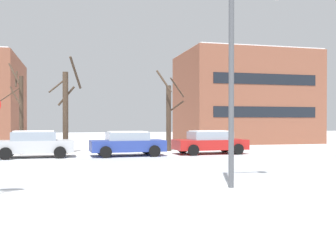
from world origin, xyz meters
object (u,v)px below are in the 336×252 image
at_px(parked_car_silver, 34,144).
at_px(parked_car_red, 210,142).
at_px(street_lamp, 241,62).
at_px(parked_car_blue, 127,143).

height_order(parked_car_silver, parked_car_red, parked_car_silver).
distance_m(street_lamp, parked_car_silver, 13.78).
relative_size(parked_car_blue, parked_car_red, 0.96).
height_order(street_lamp, parked_car_silver, street_lamp).
bearing_deg(street_lamp, parked_car_silver, 120.33).
bearing_deg(parked_car_silver, parked_car_red, 0.11).
relative_size(street_lamp, parked_car_blue, 1.45).
bearing_deg(street_lamp, parked_car_blue, 98.73).
bearing_deg(parked_car_blue, parked_car_red, 2.72).
xyz_separation_m(parked_car_silver, parked_car_blue, (5.05, -0.22, -0.02)).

